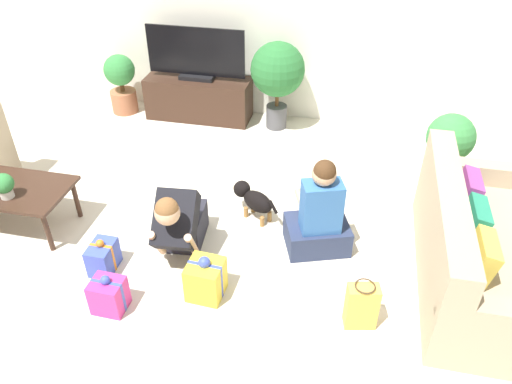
# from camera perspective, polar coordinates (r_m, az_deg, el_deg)

# --- Properties ---
(ground_plane) EXTENTS (16.00, 16.00, 0.00)m
(ground_plane) POSITION_cam_1_polar(r_m,az_deg,el_deg) (4.42, -8.41, -5.81)
(ground_plane) COLOR beige
(wall_back) EXTENTS (8.40, 0.06, 2.60)m
(wall_back) POSITION_cam_1_polar(r_m,az_deg,el_deg) (6.06, -0.80, 20.32)
(wall_back) COLOR white
(wall_back) RESTS_ON ground_plane
(sofa_right) EXTENTS (0.92, 1.83, 0.83)m
(sofa_right) POSITION_cam_1_polar(r_m,az_deg,el_deg) (4.22, 23.98, -6.25)
(sofa_right) COLOR tan
(sofa_right) RESTS_ON ground_plane
(coffee_table) EXTENTS (0.97, 0.60, 0.42)m
(coffee_table) POSITION_cam_1_polar(r_m,az_deg,el_deg) (4.81, -25.97, -0.00)
(coffee_table) COLOR #382319
(coffee_table) RESTS_ON ground_plane
(tv_console) EXTENTS (1.27, 0.44, 0.51)m
(tv_console) POSITION_cam_1_polar(r_m,az_deg,el_deg) (6.31, -6.54, 10.61)
(tv_console) COLOR #382319
(tv_console) RESTS_ON ground_plane
(tv) EXTENTS (1.18, 0.20, 0.62)m
(tv) POSITION_cam_1_polar(r_m,az_deg,el_deg) (6.10, -6.88, 15.12)
(tv) COLOR black
(tv) RESTS_ON tv_console
(potted_plant_back_left) EXTENTS (0.38, 0.38, 0.74)m
(potted_plant_back_left) POSITION_cam_1_polar(r_m,az_deg,el_deg) (6.57, -15.16, 12.12)
(potted_plant_back_left) COLOR #A36042
(potted_plant_back_left) RESTS_ON ground_plane
(potted_plant_back_right) EXTENTS (0.62, 0.62, 1.04)m
(potted_plant_back_right) POSITION_cam_1_polar(r_m,az_deg,el_deg) (5.86, 2.48, 13.48)
(potted_plant_back_right) COLOR #4C4C51
(potted_plant_back_right) RESTS_ON ground_plane
(potted_plant_corner_right) EXTENTS (0.45, 0.45, 0.81)m
(potted_plant_corner_right) POSITION_cam_1_polar(r_m,az_deg,el_deg) (5.09, 21.25, 5.32)
(potted_plant_corner_right) COLOR beige
(potted_plant_corner_right) RESTS_ON ground_plane
(person_kneeling) EXTENTS (0.39, 0.78, 0.76)m
(person_kneeling) POSITION_cam_1_polar(r_m,az_deg,el_deg) (4.12, -8.71, -3.42)
(person_kneeling) COLOR #23232D
(person_kneeling) RESTS_ON ground_plane
(person_sitting) EXTENTS (0.62, 0.58, 0.90)m
(person_sitting) POSITION_cam_1_polar(r_m,az_deg,el_deg) (4.16, 7.22, -2.91)
(person_sitting) COLOR #283351
(person_sitting) RESTS_ON ground_plane
(dog) EXTENTS (0.47, 0.33, 0.32)m
(dog) POSITION_cam_1_polar(r_m,az_deg,el_deg) (4.55, -0.34, -0.75)
(dog) COLOR black
(dog) RESTS_ON ground_plane
(gift_box_a) EXTENTS (0.24, 0.21, 0.33)m
(gift_box_a) POSITION_cam_1_polar(r_m,az_deg,el_deg) (3.91, -16.48, -11.22)
(gift_box_a) COLOR #CC3389
(gift_box_a) RESTS_ON ground_plane
(gift_box_b) EXTENTS (0.28, 0.28, 0.38)m
(gift_box_b) POSITION_cam_1_polar(r_m,az_deg,el_deg) (3.86, -5.78, -9.85)
(gift_box_b) COLOR yellow
(gift_box_b) RESTS_ON ground_plane
(gift_box_c) EXTENTS (0.19, 0.26, 0.31)m
(gift_box_c) POSITION_cam_1_polar(r_m,az_deg,el_deg) (4.24, -17.07, -7.11)
(gift_box_c) COLOR #3D51BC
(gift_box_c) RESTS_ON ground_plane
(gift_bag_a) EXTENTS (0.24, 0.17, 0.39)m
(gift_bag_a) POSITION_cam_1_polar(r_m,az_deg,el_deg) (3.69, 11.97, -12.62)
(gift_bag_a) COLOR #E5B74C
(gift_bag_a) RESTS_ON ground_plane
(tabletop_plant) EXTENTS (0.17, 0.17, 0.22)m
(tabletop_plant) POSITION_cam_1_polar(r_m,az_deg,el_deg) (4.62, -26.88, 0.73)
(tabletop_plant) COLOR beige
(tabletop_plant) RESTS_ON coffee_table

